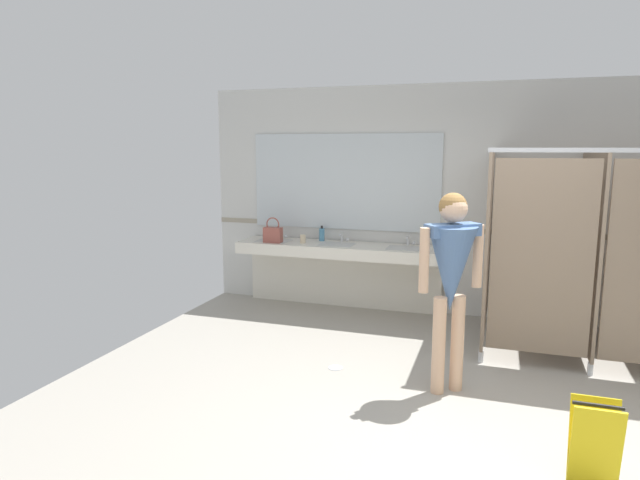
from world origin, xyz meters
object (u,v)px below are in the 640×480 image
handbag (273,234)px  wet_floor_sign (595,444)px  person_standing (451,268)px  soap_dispenser (322,234)px  paper_cup (303,239)px

handbag → wet_floor_sign: size_ratio=0.58×
person_standing → soap_dispenser: size_ratio=8.58×
soap_dispenser → paper_cup: 0.29m
soap_dispenser → wet_floor_sign: (2.76, -3.19, -0.65)m
person_standing → paper_cup: 2.72m
wet_floor_sign → soap_dispenser: bearing=130.9°
person_standing → handbag: bearing=142.7°
handbag → wet_floor_sign: handbag is taller
handbag → paper_cup: bearing=12.8°
handbag → soap_dispenser: 0.63m
soap_dispenser → paper_cup: soap_dispenser is taller
person_standing → wet_floor_sign: bearing=-48.5°
wet_floor_sign → handbag: bearing=139.0°
person_standing → wet_floor_sign: size_ratio=3.07×
paper_cup → wet_floor_sign: 4.22m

